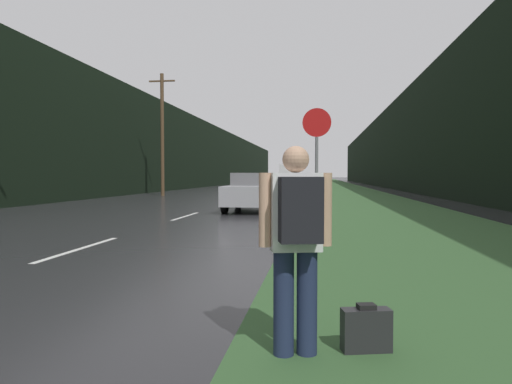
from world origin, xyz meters
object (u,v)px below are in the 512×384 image
Objects in this scene: delivery_truck at (287,173)px; car_passing_far at (289,183)px; stop_sign at (317,159)px; car_passing_near at (252,192)px; hitchhiker_with_backpack at (296,237)px; suitcase at (366,331)px.

car_passing_far is at bearing -85.69° from delivery_truck.
car_passing_near is at bearing 109.00° from stop_sign.
hitchhiker_with_backpack is 14.67m from car_passing_near.
stop_sign is 1.79× the size of hitchhiker_with_backpack.
car_passing_far is at bearing 94.85° from stop_sign.
stop_sign is 7.03m from suitcase.
delivery_truck is at bearing 81.13° from suitcase.
car_passing_far is at bearing 81.30° from suitcase.
stop_sign is 7.17× the size of suitcase.
car_passing_near is (-3.00, 14.29, 0.57)m from suitcase.
car_passing_far is at bearing 80.45° from hitchhiker_with_backpack.
hitchhiker_with_backpack is 0.38× the size of car_passing_far.
suitcase is (0.54, 0.18, -0.76)m from hitchhiker_with_backpack.
delivery_truck is at bearing -85.69° from car_passing_far.
car_passing_near is at bearing 88.54° from suitcase.
car_passing_near is (-2.57, 7.46, -1.02)m from stop_sign.
hitchhiker_with_backpack is 88.12m from delivery_truck.
stop_sign is 7.06m from hitchhiker_with_backpack.
stop_sign reaches higher than hitchhiker_with_backpack.
stop_sign reaches higher than car_passing_near.
stop_sign is at bearing 80.30° from suitcase.
car_passing_far is at bearing -90.00° from car_passing_near.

